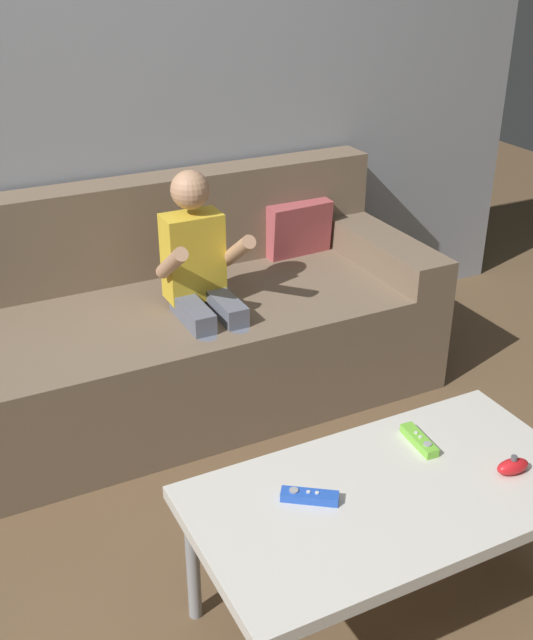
# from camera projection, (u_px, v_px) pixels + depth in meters

# --- Properties ---
(wall_back) EXTENTS (4.14, 0.05, 2.50)m
(wall_back) POSITION_uv_depth(u_px,v_px,m) (65.00, 54.00, 2.74)
(wall_back) COLOR #999EA8
(wall_back) RESTS_ON ground
(couch) EXTENTS (1.98, 0.80, 0.80)m
(couch) POSITION_uv_depth(u_px,v_px,m) (171.00, 330.00, 2.95)
(couch) COLOR #75604C
(couch) RESTS_ON ground
(person_seated_on_couch) EXTENTS (0.29, 0.36, 0.92)m
(person_seated_on_couch) POSITION_uv_depth(u_px,v_px,m) (203.00, 284.00, 2.72)
(person_seated_on_couch) COLOR slate
(person_seated_on_couch) RESTS_ON ground
(coffee_table) EXTENTS (1.00, 0.53, 0.42)m
(coffee_table) POSITION_uv_depth(u_px,v_px,m) (390.00, 502.00, 1.92)
(coffee_table) COLOR beige
(coffee_table) RESTS_ON ground
(game_remote_lime_near_edge) EXTENTS (0.05, 0.14, 0.03)m
(game_remote_lime_near_edge) POSITION_uv_depth(u_px,v_px,m) (419.00, 440.00, 2.06)
(game_remote_lime_near_edge) COLOR #72C638
(game_remote_lime_near_edge) RESTS_ON coffee_table
(nunchuk_red) EXTENTS (0.09, 0.05, 0.05)m
(nunchuk_red) POSITION_uv_depth(u_px,v_px,m) (513.00, 466.00, 1.95)
(nunchuk_red) COLOR red
(nunchuk_red) RESTS_ON coffee_table
(game_remote_blue_far_corner) EXTENTS (0.14, 0.11, 0.03)m
(game_remote_blue_far_corner) POSITION_uv_depth(u_px,v_px,m) (309.00, 496.00, 1.86)
(game_remote_blue_far_corner) COLOR blue
(game_remote_blue_far_corner) RESTS_ON coffee_table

